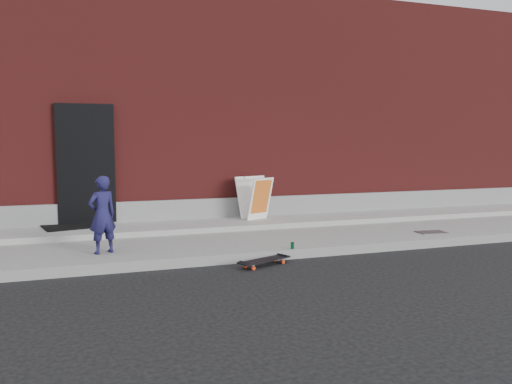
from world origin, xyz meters
name	(u,v)px	position (x,y,z in m)	size (l,w,h in m)	color
ground	(269,261)	(0.00, 0.00, 0.00)	(80.00, 80.00, 0.00)	black
sidewalk	(240,238)	(0.00, 1.50, 0.07)	(20.00, 3.00, 0.15)	gray
apron	(227,224)	(0.00, 2.40, 0.20)	(20.00, 1.20, 0.10)	gray
building	(183,117)	(0.00, 6.99, 2.50)	(20.00, 8.10, 5.00)	maroon
child	(102,215)	(-2.39, 0.68, 0.73)	(0.42, 0.28, 1.16)	#1A1946
skateboard	(264,260)	(-0.16, -0.24, 0.08)	(0.86, 0.52, 0.09)	red
pizza_sign	(255,197)	(0.63, 2.55, 0.69)	(0.72, 0.77, 0.87)	white
soda_can	(292,246)	(0.41, 0.05, 0.20)	(0.06, 0.06, 0.11)	#198145
doormat	(71,226)	(-2.90, 2.70, 0.26)	(0.94, 0.76, 0.03)	black
utility_plate	(431,232)	(3.38, 0.53, 0.16)	(0.52, 0.33, 0.02)	#57575C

